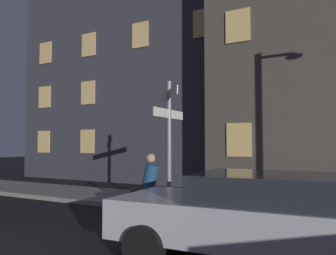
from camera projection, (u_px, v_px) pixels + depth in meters
name	position (u px, v px, depth m)	size (l,w,h in m)	color
sidewalk_kerb	(150.00, 201.00, 10.40)	(40.00, 2.57, 0.14)	gray
signpost	(169.00, 131.00, 9.19)	(1.10, 1.66, 3.45)	gray
car_side_parked	(260.00, 214.00, 5.03)	(4.56, 2.23, 1.38)	#B7B7BC
cyclist	(152.00, 191.00, 7.74)	(1.81, 0.37, 1.61)	black
building_left_block	(153.00, 25.00, 19.79)	(12.79, 7.52, 18.03)	#383842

